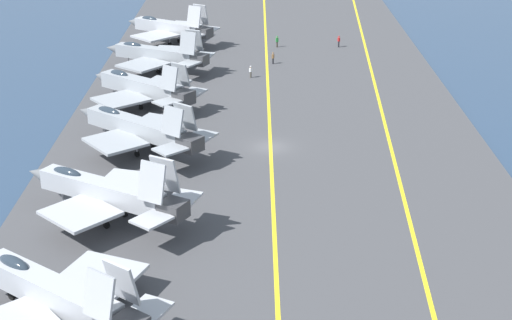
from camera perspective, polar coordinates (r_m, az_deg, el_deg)
The scene contains 14 objects.
ground_plane at distance 83.31m, azimuth 1.06°, elevation 0.72°, with size 2000.00×2000.00×0.00m, color navy.
carrier_deck at distance 83.23m, azimuth 1.06°, elevation 0.85°, with size 221.99×46.42×0.40m, color #424244.
deck_stripe_foul_line at distance 84.36m, azimuth 9.77°, elevation 0.96°, with size 199.79×0.36×0.01m, color yellow.
deck_stripe_centerline at distance 83.16m, azimuth 1.06°, elevation 0.98°, with size 199.79×0.36×0.01m, color yellow.
parked_jet_second at distance 55.13m, azimuth -14.47°, elevation -9.39°, with size 14.14×15.72×6.29m.
parked_jet_third at distance 67.75m, azimuth -10.87°, elevation -2.26°, with size 12.93×16.42×6.83m.
parked_jet_fourth at distance 81.90m, azimuth -8.58°, elevation 2.35°, with size 14.01×16.15×6.31m.
parked_jet_fifth at distance 96.01m, azimuth -8.27°, elevation 5.28°, with size 13.78×15.18×6.08m.
parked_jet_sixth at distance 110.01m, azimuth -7.19°, elevation 7.64°, with size 13.71×16.02×6.22m.
parked_jet_seventh at distance 124.15m, azimuth -6.29°, elevation 9.57°, with size 13.66×15.48×6.64m.
crew_green_vest at distance 121.89m, azimuth 1.54°, elevation 8.65°, with size 0.36×0.44×1.76m.
crew_red_vest at distance 122.52m, azimuth 6.04°, elevation 8.61°, with size 0.45×0.38×1.78m.
crew_white_vest at distance 106.42m, azimuth -0.39°, elevation 6.48°, with size 0.46×0.43×1.66m.
crew_brown_vest at distance 112.91m, azimuth 1.24°, elevation 7.47°, with size 0.45×0.39×1.72m.
Camera 1 is at (-77.06, 1.51, 31.61)m, focal length 55.00 mm.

